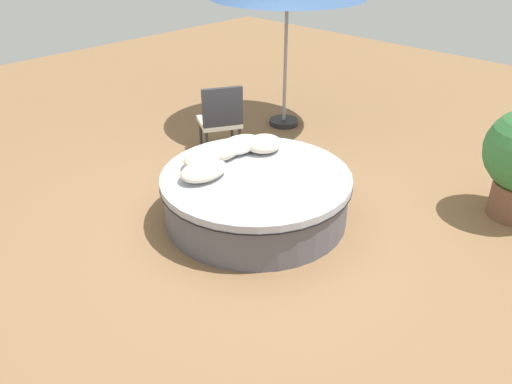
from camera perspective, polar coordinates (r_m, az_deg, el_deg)
ground_plane at (r=5.59m, az=-0.00°, el=-2.81°), size 16.00×16.00×0.00m
round_bed at (r=5.45m, az=-0.00°, el=-0.41°), size 2.00×2.00×0.52m
throw_pillow_0 at (r=5.82m, az=0.86°, el=5.38°), size 0.42×0.39×0.17m
throw_pillow_1 at (r=5.82m, az=-1.85°, el=5.27°), size 0.56×0.36×0.16m
throw_pillow_2 at (r=5.65m, az=-3.84°, el=4.57°), size 0.49×0.32×0.18m
throw_pillow_3 at (r=5.50m, az=-5.98°, el=3.71°), size 0.45×0.31×0.18m
throw_pillow_4 at (r=5.26m, az=-5.80°, el=2.37°), size 0.54×0.37×0.16m
patio_chair at (r=6.75m, az=-3.91°, el=8.33°), size 0.70×0.69×0.98m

